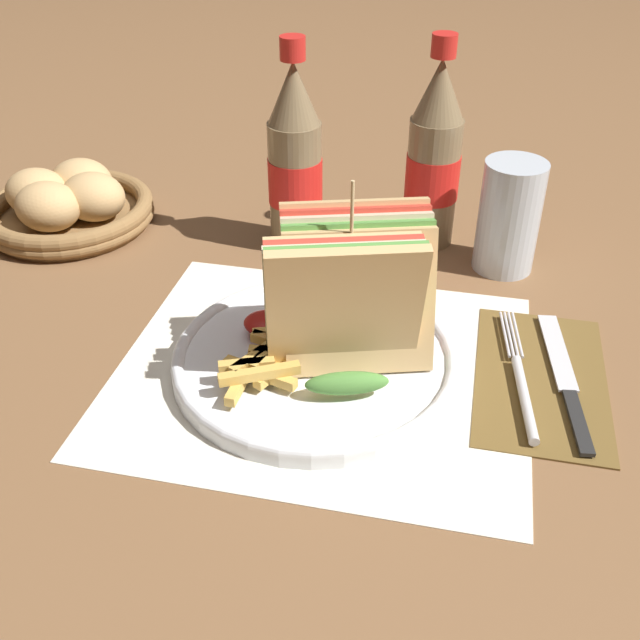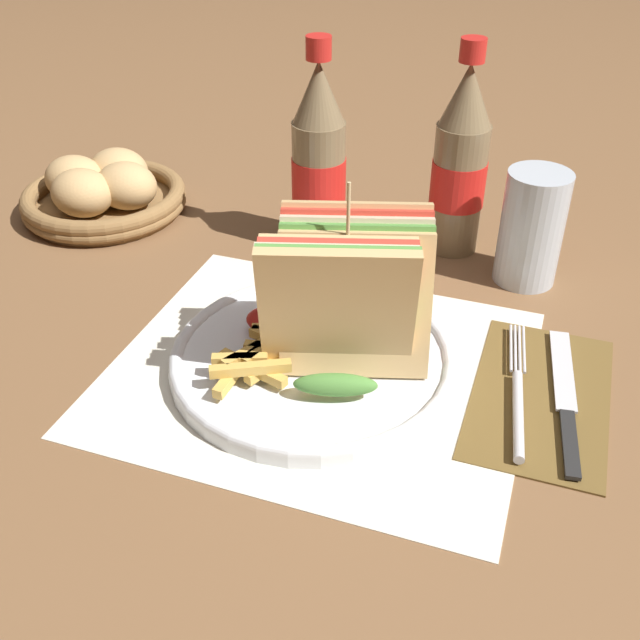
% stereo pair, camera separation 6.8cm
% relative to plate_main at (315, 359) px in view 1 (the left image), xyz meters
% --- Properties ---
extents(ground_plane, '(4.00, 4.00, 0.00)m').
position_rel_plate_main_xyz_m(ground_plane, '(-0.02, -0.01, -0.01)').
color(ground_plane, brown).
extents(placemat, '(0.37, 0.32, 0.00)m').
position_rel_plate_main_xyz_m(placemat, '(0.01, -0.00, -0.01)').
color(placemat, silver).
rests_on(placemat, ground_plane).
extents(plate_main, '(0.26, 0.26, 0.02)m').
position_rel_plate_main_xyz_m(plate_main, '(0.00, 0.00, 0.00)').
color(plate_main, white).
rests_on(plate_main, ground_plane).
extents(club_sandwich, '(0.15, 0.14, 0.17)m').
position_rel_plate_main_xyz_m(club_sandwich, '(0.03, 0.00, 0.07)').
color(club_sandwich, tan).
rests_on(club_sandwich, plate_main).
extents(fries_pile, '(0.09, 0.11, 0.02)m').
position_rel_plate_main_xyz_m(fries_pile, '(-0.04, -0.04, 0.02)').
color(fries_pile, gold).
rests_on(fries_pile, plate_main).
extents(ketchup_blob, '(0.05, 0.04, 0.02)m').
position_rel_plate_main_xyz_m(ketchup_blob, '(-0.05, 0.02, 0.02)').
color(ketchup_blob, maroon).
rests_on(ketchup_blob, plate_main).
extents(napkin, '(0.12, 0.21, 0.00)m').
position_rel_plate_main_xyz_m(napkin, '(0.20, 0.03, -0.01)').
color(napkin, brown).
rests_on(napkin, ground_plane).
extents(fork, '(0.04, 0.18, 0.01)m').
position_rel_plate_main_xyz_m(fork, '(0.19, 0.01, -0.00)').
color(fork, silver).
rests_on(fork, napkin).
extents(knife, '(0.04, 0.20, 0.00)m').
position_rel_plate_main_xyz_m(knife, '(0.22, 0.02, -0.00)').
color(knife, black).
rests_on(knife, napkin).
extents(coke_bottle_near, '(0.06, 0.06, 0.24)m').
position_rel_plate_main_xyz_m(coke_bottle_near, '(-0.07, 0.23, 0.09)').
color(coke_bottle_near, '#7A6647').
rests_on(coke_bottle_near, ground_plane).
extents(coke_bottle_far, '(0.06, 0.06, 0.24)m').
position_rel_plate_main_xyz_m(coke_bottle_far, '(0.08, 0.27, 0.09)').
color(coke_bottle_far, '#7A6647').
rests_on(coke_bottle_far, ground_plane).
extents(glass_near, '(0.07, 0.07, 0.12)m').
position_rel_plate_main_xyz_m(glass_near, '(0.16, 0.22, 0.04)').
color(glass_near, silver).
rests_on(glass_near, ground_plane).
extents(bread_basket, '(0.20, 0.20, 0.07)m').
position_rel_plate_main_xyz_m(bread_basket, '(-0.36, 0.21, 0.02)').
color(bread_basket, olive).
rests_on(bread_basket, ground_plane).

